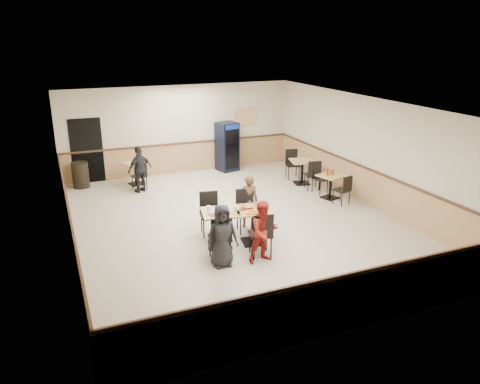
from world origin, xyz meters
name	(u,v)px	position (x,y,z in m)	size (l,w,h in m)	color
ground	(235,222)	(0.00, 0.00, 0.00)	(10.00, 10.00, 0.00)	beige
room_shell	(257,168)	(1.78, 2.55, 0.58)	(10.00, 10.00, 10.00)	silver
main_table	(237,222)	(-0.46, -1.22, 0.56)	(1.68, 1.05, 0.84)	black
main_chairs	(234,223)	(-0.51, -1.21, 0.53)	(1.69, 2.05, 1.06)	black
diner_woman_left	(222,236)	(-1.12, -2.07, 0.67)	(0.66, 0.43, 1.35)	black
diner_woman_right	(264,232)	(-0.24, -2.23, 0.68)	(0.66, 0.52, 1.36)	maroon
diner_man_opposite	(249,201)	(0.21, -0.38, 0.68)	(0.49, 0.32, 1.35)	brown
lone_diner	(140,169)	(-1.74, 3.39, 0.71)	(0.83, 0.35, 1.42)	black
tabletop_clutter	(241,210)	(-0.37, -1.30, 0.86)	(1.42, 0.76, 0.12)	red
side_table_near	(331,183)	(3.28, 0.65, 0.47)	(0.81, 0.81, 0.71)	black
side_table_near_chair_south	(342,189)	(3.28, 0.09, 0.45)	(0.41, 0.41, 0.90)	black
side_table_near_chair_north	(320,178)	(3.28, 1.22, 0.45)	(0.41, 0.41, 0.90)	black
side_table_far	(302,168)	(3.21, 2.20, 0.52)	(0.88, 0.88, 0.78)	black
side_table_far_chair_south	(312,174)	(3.21, 1.57, 0.49)	(0.46, 0.46, 0.99)	black
side_table_far_chair_north	(293,164)	(3.21, 2.82, 0.49)	(0.46, 0.46, 0.99)	black
condiment_caddy	(329,172)	(3.25, 0.70, 0.80)	(0.23, 0.06, 0.20)	#A5200B
back_table	(135,170)	(-1.74, 4.20, 0.48)	(0.82, 0.82, 0.72)	black
back_table_chair_lone	(139,175)	(-1.74, 3.63, 0.45)	(0.42, 0.42, 0.91)	black
pepsi_cooler	(227,147)	(1.56, 4.59, 0.86)	(0.77, 0.77, 1.71)	black
trash_bin	(81,175)	(-3.40, 4.55, 0.40)	(0.51, 0.51, 0.81)	black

